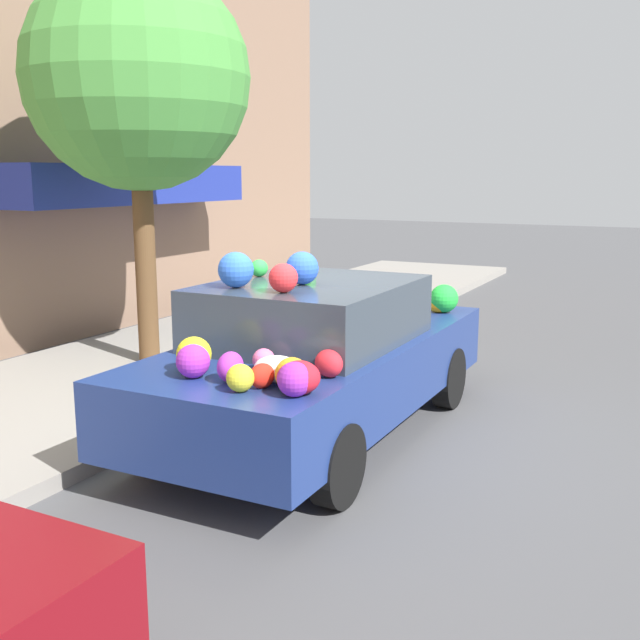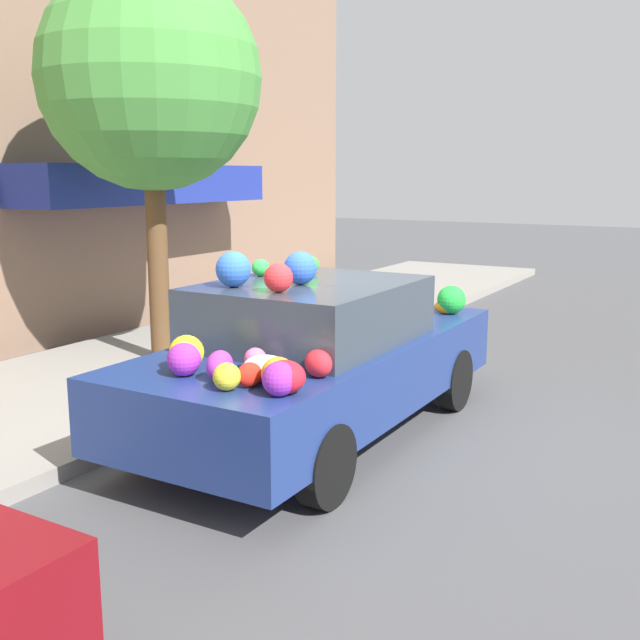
{
  "view_description": "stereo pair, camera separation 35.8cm",
  "coord_description": "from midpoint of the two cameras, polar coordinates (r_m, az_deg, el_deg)",
  "views": [
    {
      "loc": [
        -5.77,
        -2.99,
        2.32
      ],
      "look_at": [
        0.0,
        -0.04,
        1.05
      ],
      "focal_mm": 42.0,
      "sensor_mm": 36.0,
      "label": 1
    },
    {
      "loc": [
        -5.6,
        -3.31,
        2.32
      ],
      "look_at": [
        0.0,
        -0.04,
        1.05
      ],
      "focal_mm": 42.0,
      "sensor_mm": 36.0,
      "label": 2
    }
  ],
  "objects": [
    {
      "name": "fire_hydrant",
      "position": [
        9.82,
        -2.07,
        0.27
      ],
      "size": [
        0.2,
        0.2,
        0.7
      ],
      "color": "red",
      "rests_on": "sidewalk_curb"
    },
    {
      "name": "art_car",
      "position": [
        6.63,
        -1.68,
        -2.67
      ],
      "size": [
        4.16,
        1.78,
        1.7
      ],
      "rotation": [
        0.0,
        0.0,
        0.0
      ],
      "color": "navy",
      "rests_on": "ground"
    },
    {
      "name": "ground_plane",
      "position": [
        6.9,
        -1.83,
        -8.57
      ],
      "size": [
        60.0,
        60.0,
        0.0
      ],
      "primitive_type": "plane",
      "color": "#4C4C4F"
    },
    {
      "name": "sidewalk_curb",
      "position": [
        8.46,
        -18.12,
        -4.92
      ],
      "size": [
        24.0,
        3.2,
        0.14
      ],
      "color": "gray",
      "rests_on": "ground"
    },
    {
      "name": "street_tree",
      "position": [
        8.95,
        -14.93,
        17.35
      ],
      "size": [
        2.5,
        2.5,
        4.49
      ],
      "color": "brown",
      "rests_on": "sidewalk_curb"
    }
  ]
}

